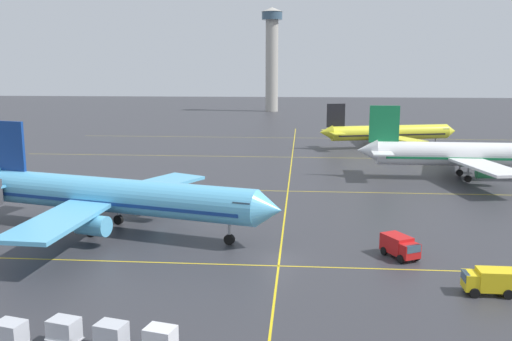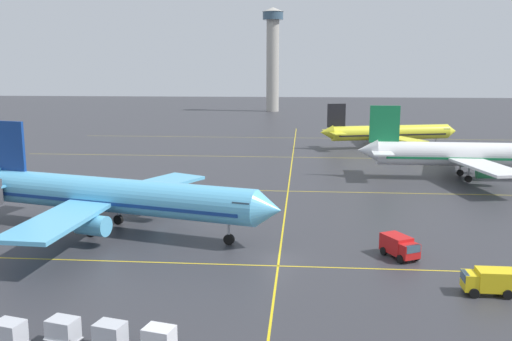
# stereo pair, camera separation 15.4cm
# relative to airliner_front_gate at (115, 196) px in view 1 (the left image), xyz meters

# --- Properties ---
(ground_plane) EXTENTS (600.00, 600.00, 0.00)m
(ground_plane) POSITION_rel_airliner_front_gate_xyz_m (18.76, -7.70, -4.12)
(ground_plane) COLOR #333338
(airliner_front_gate) EXTENTS (38.23, 32.58, 12.06)m
(airliner_front_gate) POSITION_rel_airliner_front_gate_xyz_m (0.00, 0.00, 0.00)
(airliner_front_gate) COLOR #5BB7E5
(airliner_front_gate) RESTS_ON ground
(airliner_second_row) EXTENTS (38.76, 33.52, 12.08)m
(airliner_second_row) POSITION_rel_airliner_front_gate_xyz_m (49.13, 34.48, 0.01)
(airliner_second_row) COLOR white
(airliner_second_row) RESTS_ON ground
(airliner_third_row) EXTENTS (32.65, 27.82, 10.29)m
(airliner_third_row) POSITION_rel_airliner_front_gate_xyz_m (40.40, 70.55, -0.60)
(airliner_third_row) COLOR yellow
(airliner_third_row) RESTS_ON ground
(taxiway_markings) EXTENTS (112.81, 142.77, 0.01)m
(taxiway_markings) POSITION_rel_airliner_front_gate_xyz_m (18.76, 38.98, -4.11)
(taxiway_markings) COLOR yellow
(taxiway_markings) RESTS_ON ground
(service_truck_red_van) EXTENTS (4.15, 2.23, 2.10)m
(service_truck_red_van) POSITION_rel_airliner_front_gate_xyz_m (36.20, -14.90, -2.94)
(service_truck_red_van) COLOR yellow
(service_truck_red_van) RESTS_ON ground
(service_truck_catering) EXTENTS (3.61, 4.48, 2.10)m
(service_truck_catering) POSITION_rel_airliner_front_gate_xyz_m (30.45, -6.34, -2.94)
(service_truck_catering) COLOR red
(service_truck_catering) RESTS_ON ground
(baggage_cart_row_leftmost) EXTENTS (2.87, 2.11, 1.86)m
(baggage_cart_row_leftmost) POSITION_rel_airliner_front_gate_xyz_m (1.78, -26.88, -3.11)
(baggage_cart_row_leftmost) COLOR #99999E
(baggage_cart_row_leftmost) RESTS_ON ground
(baggage_cart_row_second) EXTENTS (2.87, 2.11, 1.86)m
(baggage_cart_row_second) POSITION_rel_airliner_front_gate_xyz_m (5.14, -26.17, -3.11)
(baggage_cart_row_second) COLOR #99999E
(baggage_cart_row_second) RESTS_ON ground
(baggage_cart_row_middle) EXTENTS (2.87, 2.11, 1.86)m
(baggage_cart_row_middle) POSITION_rel_airliner_front_gate_xyz_m (8.50, -26.53, -3.11)
(baggage_cart_row_middle) COLOR #99999E
(baggage_cart_row_middle) RESTS_ON ground
(baggage_cart_row_fourth) EXTENTS (2.87, 2.11, 1.86)m
(baggage_cart_row_fourth) POSITION_rel_airliner_front_gate_xyz_m (11.86, -26.86, -3.11)
(baggage_cart_row_fourth) COLOR #99999E
(baggage_cart_row_fourth) RESTS_ON ground
(control_tower) EXTENTS (8.82, 8.82, 42.30)m
(control_tower) POSITION_rel_airliner_front_gate_xyz_m (7.78, 177.39, 20.18)
(control_tower) COLOR #ADA89E
(control_tower) RESTS_ON ground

